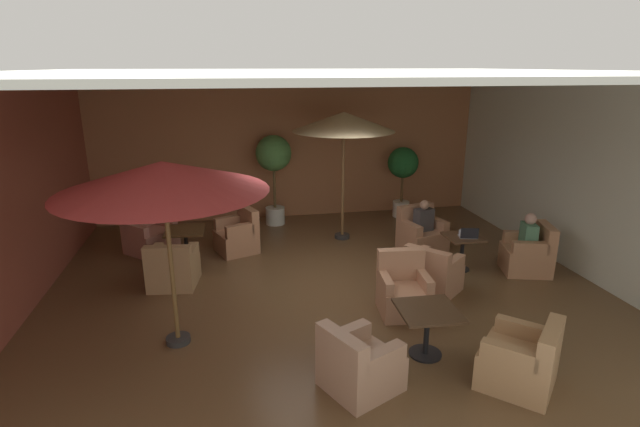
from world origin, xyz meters
TOP-DOWN VIEW (x-y plane):
  - ground_plane at (0.00, 0.00)m, footprint 9.17×8.30m
  - wall_back_brick at (0.00, 4.11)m, footprint 9.17×0.08m
  - wall_left_accent at (-4.55, 0.00)m, footprint 0.08×8.30m
  - wall_right_plain at (4.55, 0.00)m, footprint 0.08×8.30m
  - ceiling_slab at (0.00, 0.00)m, footprint 9.17×8.30m
  - cafe_table_front_left at (2.55, 0.20)m, footprint 0.61×0.61m
  - armchair_front_left_north at (3.67, -0.12)m, footprint 0.93×0.89m
  - armchair_front_left_east at (2.24, 1.32)m, footprint 0.97×0.90m
  - armchair_front_left_south at (1.67, -0.55)m, footprint 1.05×1.05m
  - cafe_table_front_right at (-2.32, 1.53)m, footprint 0.74×0.74m
  - armchair_front_right_north at (-3.07, 2.24)m, footprint 1.10×1.11m
  - armchair_front_right_east at (-2.48, 0.51)m, footprint 0.85×0.88m
  - armchair_front_right_south at (-1.36, 1.90)m, footprint 0.92×0.93m
  - cafe_table_mid_center at (0.85, -2.23)m, footprint 0.77×0.77m
  - armchair_mid_center_north at (-0.17, -2.72)m, footprint 1.01×0.99m
  - armchair_mid_center_east at (1.66, -3.03)m, footprint 1.09×1.09m
  - armchair_mid_center_south at (0.97, -1.09)m, footprint 0.77×0.77m
  - patio_umbrella_tall_red at (-2.27, -1.32)m, footprint 2.56×2.56m
  - patio_umbrella_center_beige at (0.85, 2.26)m, footprint 2.08×2.08m
  - potted_tree_left_corner at (2.62, 3.51)m, footprint 0.73×0.73m
  - potted_tree_mid_left at (-0.45, 3.51)m, footprint 0.81×0.81m
  - patron_blue_shirt at (2.26, 1.28)m, footprint 0.40×0.31m
  - patron_by_window at (3.63, -0.11)m, footprint 0.31×0.40m
  - iced_drink_cup at (2.52, 0.23)m, footprint 0.08×0.08m
  - open_laptop at (2.60, 0.09)m, footprint 0.36×0.29m

SIDE VIEW (x-z plane):
  - ground_plane at x=0.00m, z-range -0.02..0.00m
  - armchair_mid_center_north at x=-0.17m, z-range -0.09..0.70m
  - armchair_front_left_south at x=1.67m, z-range -0.10..0.71m
  - armchair_front_right_east at x=-2.48m, z-range -0.09..0.71m
  - armchair_mid_center_east at x=1.66m, z-range -0.10..0.72m
  - armchair_front_left_east at x=2.24m, z-range -0.12..0.75m
  - armchair_front_right_south at x=-1.36m, z-range -0.11..0.76m
  - armchair_front_right_north at x=-3.07m, z-range -0.12..0.76m
  - armchair_mid_center_south at x=0.97m, z-range -0.13..0.78m
  - armchair_front_left_north at x=3.67m, z-range -0.11..0.78m
  - cafe_table_mid_center at x=0.85m, z-range 0.17..0.81m
  - cafe_table_front_left at x=2.55m, z-range 0.17..0.81m
  - cafe_table_front_right at x=-2.32m, z-range 0.18..0.82m
  - patron_blue_shirt at x=2.26m, z-range 0.37..0.98m
  - open_laptop at x=2.60m, z-range 0.59..0.79m
  - iced_drink_cup at x=2.52m, z-range 0.64..0.75m
  - patron_by_window at x=3.63m, z-range 0.42..1.05m
  - potted_tree_left_corner at x=2.62m, z-range 0.33..2.03m
  - potted_tree_mid_left at x=-0.45m, z-range 0.44..2.50m
  - wall_back_brick at x=0.00m, z-range 0.00..3.41m
  - wall_left_accent at x=-4.55m, z-range 0.00..3.41m
  - wall_right_plain at x=4.55m, z-range 0.00..3.41m
  - patio_umbrella_tall_red at x=-2.27m, z-range 1.03..3.48m
  - patio_umbrella_center_beige at x=0.85m, z-range 1.12..3.78m
  - ceiling_slab at x=0.00m, z-range 3.41..3.47m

